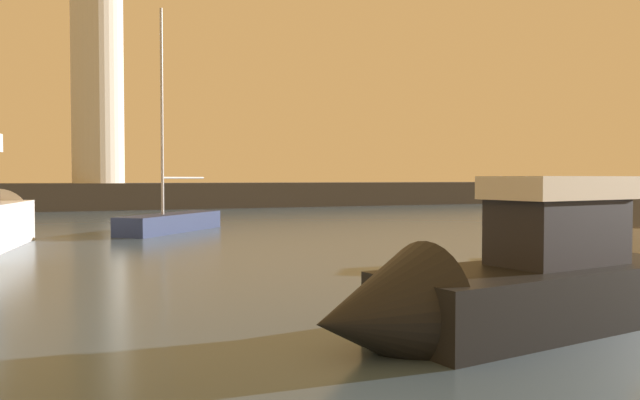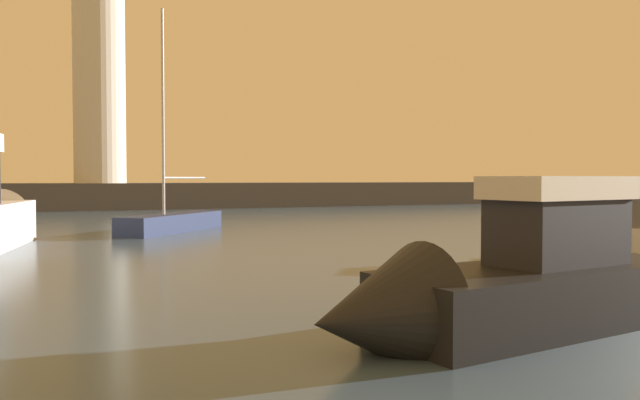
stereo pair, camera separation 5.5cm
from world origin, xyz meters
The scene contains 5 objects.
ground_plane centered at (0.00, 23.72, 0.00)m, with size 220.00×220.00×0.00m, color #384C60.
breakwater centered at (0.00, 47.44, 0.97)m, with size 87.72×5.07×1.94m, color #423F3D.
lighthouse centered at (-3.53, 47.44, 10.37)m, with size 3.70×3.70×17.81m.
motorboat_0 centered at (-0.55, 5.30, 0.70)m, with size 7.14×2.96×2.75m.
sailboat_moored centered at (-1.99, 25.42, 0.48)m, with size 5.25×5.68×9.37m.
Camera 1 is at (-6.65, -2.33, 2.30)m, focal length 35.89 mm.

